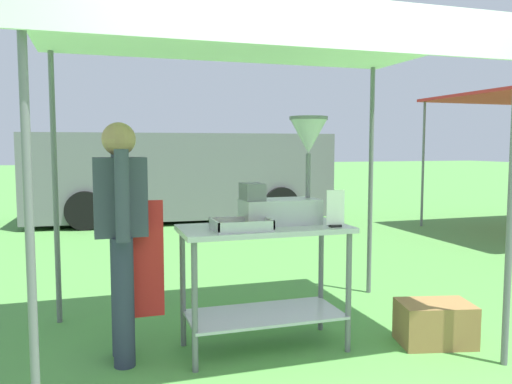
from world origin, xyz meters
name	(u,v)px	position (x,y,z in m)	size (l,w,h in m)	color
ground_plane	(178,238)	(0.00, 6.00, 0.00)	(70.00, 70.00, 0.00)	#519342
stall_canopy	(260,44)	(-0.10, 1.45, 2.17)	(3.08, 1.98, 2.26)	slate
donut_cart	(264,261)	(-0.10, 1.35, 0.64)	(1.19, 0.56, 0.89)	#B7B7BC
donut_tray	(240,226)	(-0.31, 1.26, 0.91)	(0.39, 0.29, 0.07)	#B7B7BC
donut_fryer	(289,181)	(0.11, 1.43, 1.20)	(0.64, 0.28, 0.78)	#B7B7BC
menu_sign	(335,211)	(0.36, 1.17, 1.00)	(0.13, 0.05, 0.26)	black
vendor	(122,229)	(-1.07, 1.45, 0.90)	(0.45, 0.53, 1.61)	#2D3347
supply_crate	(435,323)	(1.12, 1.06, 0.15)	(0.59, 0.45, 0.31)	olive
van_grey	(181,175)	(0.40, 8.13, 0.88)	(5.82, 2.32, 1.69)	slate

